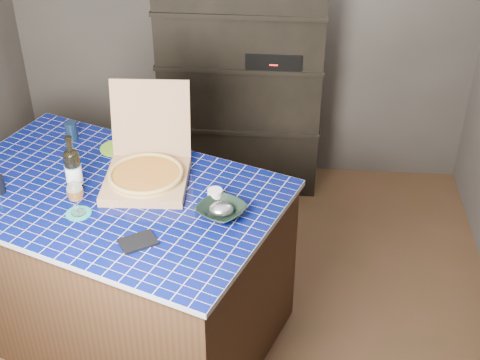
# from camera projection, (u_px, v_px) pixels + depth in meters

# --- Properties ---
(room) EXTENTS (3.50, 3.50, 3.50)m
(room) POSITION_uv_depth(u_px,v_px,m) (216.00, 141.00, 3.52)
(room) COLOR brown
(room) RESTS_ON ground
(shelving_unit) EXTENTS (1.20, 0.41, 1.80)m
(shelving_unit) POSITION_uv_depth(u_px,v_px,m) (241.00, 78.00, 4.98)
(shelving_unit) COLOR black
(shelving_unit) RESTS_ON floor
(kitchen_island) EXTENTS (2.09, 1.72, 0.99)m
(kitchen_island) POSITION_uv_depth(u_px,v_px,m) (119.00, 263.00, 3.85)
(kitchen_island) COLOR #402A19
(kitchen_island) RESTS_ON floor
(pizza_box) EXTENTS (0.47, 0.56, 0.48)m
(pizza_box) POSITION_uv_depth(u_px,v_px,m) (147.00, 171.00, 3.63)
(pizza_box) COLOR #9C6D50
(pizza_box) RESTS_ON kitchen_island
(mead_bottle) EXTENTS (0.09, 0.09, 0.34)m
(mead_bottle) POSITION_uv_depth(u_px,v_px,m) (73.00, 170.00, 3.51)
(mead_bottle) COLOR black
(mead_bottle) RESTS_ON kitchen_island
(teal_trivet) EXTENTS (0.13, 0.13, 0.01)m
(teal_trivet) POSITION_uv_depth(u_px,v_px,m) (79.00, 213.00, 3.41)
(teal_trivet) COLOR #1C927D
(teal_trivet) RESTS_ON kitchen_island
(wine_glass) EXTENTS (0.08, 0.08, 0.19)m
(wine_glass) POSITION_uv_depth(u_px,v_px,m) (75.00, 192.00, 3.34)
(wine_glass) COLOR white
(wine_glass) RESTS_ON teal_trivet
(dvd_case) EXTENTS (0.21, 0.20, 0.01)m
(dvd_case) POSITION_uv_depth(u_px,v_px,m) (138.00, 242.00, 3.21)
(dvd_case) COLOR black
(dvd_case) RESTS_ON kitchen_island
(bowl) EXTENTS (0.32, 0.32, 0.06)m
(bowl) POSITION_uv_depth(u_px,v_px,m) (221.00, 211.00, 3.39)
(bowl) COLOR black
(bowl) RESTS_ON kitchen_island
(foil_contents) EXTENTS (0.13, 0.11, 0.06)m
(foil_contents) POSITION_uv_depth(u_px,v_px,m) (221.00, 209.00, 3.38)
(foil_contents) COLOR silver
(foil_contents) RESTS_ON bowl
(white_jar) EXTENTS (0.08, 0.08, 0.07)m
(white_jar) POSITION_uv_depth(u_px,v_px,m) (215.00, 195.00, 3.49)
(white_jar) COLOR white
(white_jar) RESTS_ON kitchen_island
(navy_cup) EXTENTS (0.07, 0.07, 0.12)m
(navy_cup) POSITION_uv_depth(u_px,v_px,m) (71.00, 131.00, 4.02)
(navy_cup) COLOR black
(navy_cup) RESTS_ON kitchen_island
(green_trivet) EXTENTS (0.20, 0.20, 0.01)m
(green_trivet) POSITION_uv_depth(u_px,v_px,m) (117.00, 148.00, 3.96)
(green_trivet) COLOR #74B326
(green_trivet) RESTS_ON kitchen_island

